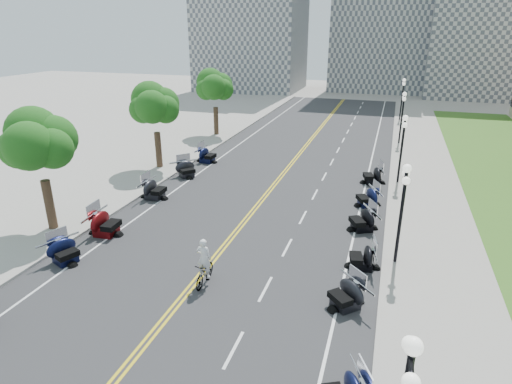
% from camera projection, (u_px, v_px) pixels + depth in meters
% --- Properties ---
extents(ground, '(160.00, 160.00, 0.00)m').
position_uv_depth(ground, '(199.00, 277.00, 19.79)').
color(ground, gray).
extents(road, '(16.00, 90.00, 0.01)m').
position_uv_depth(road, '(262.00, 200.00, 28.67)').
color(road, '#333335').
rests_on(road, ground).
extents(centerline_yellow_a, '(0.12, 90.00, 0.00)m').
position_uv_depth(centerline_yellow_a, '(261.00, 199.00, 28.70)').
color(centerline_yellow_a, yellow).
rests_on(centerline_yellow_a, road).
extents(centerline_yellow_b, '(0.12, 90.00, 0.00)m').
position_uv_depth(centerline_yellow_b, '(264.00, 200.00, 28.64)').
color(centerline_yellow_b, yellow).
rests_on(centerline_yellow_b, road).
extents(edge_line_north, '(0.12, 90.00, 0.00)m').
position_uv_depth(edge_line_north, '(359.00, 211.00, 26.85)').
color(edge_line_north, white).
rests_on(edge_line_north, road).
extents(edge_line_south, '(0.12, 90.00, 0.00)m').
position_uv_depth(edge_line_south, '(177.00, 189.00, 30.49)').
color(edge_line_south, white).
rests_on(edge_line_south, road).
extents(lane_dash_5, '(0.12, 2.00, 0.00)m').
position_uv_depth(lane_dash_5, '(234.00, 350.00, 15.32)').
color(lane_dash_5, white).
rests_on(lane_dash_5, road).
extents(lane_dash_6, '(0.12, 2.00, 0.00)m').
position_uv_depth(lane_dash_6, '(265.00, 289.00, 18.87)').
color(lane_dash_6, white).
rests_on(lane_dash_6, road).
extents(lane_dash_7, '(0.12, 2.00, 0.00)m').
position_uv_depth(lane_dash_7, '(287.00, 247.00, 22.43)').
color(lane_dash_7, white).
rests_on(lane_dash_7, road).
extents(lane_dash_8, '(0.12, 2.00, 0.00)m').
position_uv_depth(lane_dash_8, '(303.00, 217.00, 25.98)').
color(lane_dash_8, white).
rests_on(lane_dash_8, road).
extents(lane_dash_9, '(0.12, 2.00, 0.00)m').
position_uv_depth(lane_dash_9, '(315.00, 194.00, 29.54)').
color(lane_dash_9, white).
rests_on(lane_dash_9, road).
extents(lane_dash_10, '(0.12, 2.00, 0.00)m').
position_uv_depth(lane_dash_10, '(324.00, 176.00, 33.09)').
color(lane_dash_10, white).
rests_on(lane_dash_10, road).
extents(lane_dash_11, '(0.12, 2.00, 0.00)m').
position_uv_depth(lane_dash_11, '(332.00, 162.00, 36.64)').
color(lane_dash_11, white).
rests_on(lane_dash_11, road).
extents(lane_dash_12, '(0.12, 2.00, 0.00)m').
position_uv_depth(lane_dash_12, '(338.00, 150.00, 40.20)').
color(lane_dash_12, white).
rests_on(lane_dash_12, road).
extents(lane_dash_13, '(0.12, 2.00, 0.00)m').
position_uv_depth(lane_dash_13, '(343.00, 140.00, 43.75)').
color(lane_dash_13, white).
rests_on(lane_dash_13, road).
extents(lane_dash_14, '(0.12, 2.00, 0.00)m').
position_uv_depth(lane_dash_14, '(348.00, 132.00, 47.30)').
color(lane_dash_14, white).
rests_on(lane_dash_14, road).
extents(lane_dash_15, '(0.12, 2.00, 0.00)m').
position_uv_depth(lane_dash_15, '(352.00, 124.00, 50.86)').
color(lane_dash_15, white).
rests_on(lane_dash_15, road).
extents(lane_dash_16, '(0.12, 2.00, 0.00)m').
position_uv_depth(lane_dash_16, '(355.00, 118.00, 54.41)').
color(lane_dash_16, white).
rests_on(lane_dash_16, road).
extents(lane_dash_17, '(0.12, 2.00, 0.00)m').
position_uv_depth(lane_dash_17, '(358.00, 112.00, 57.97)').
color(lane_dash_17, white).
rests_on(lane_dash_17, road).
extents(lane_dash_18, '(0.12, 2.00, 0.00)m').
position_uv_depth(lane_dash_18, '(360.00, 107.00, 61.52)').
color(lane_dash_18, white).
rests_on(lane_dash_18, road).
extents(lane_dash_19, '(0.12, 2.00, 0.00)m').
position_uv_depth(lane_dash_19, '(363.00, 103.00, 65.07)').
color(lane_dash_19, white).
rests_on(lane_dash_19, road).
extents(sidewalk_north, '(5.00, 90.00, 0.15)m').
position_uv_depth(sidewalk_north, '(429.00, 219.00, 25.66)').
color(sidewalk_north, '#9E9991').
rests_on(sidewalk_north, ground).
extents(sidewalk_south, '(5.00, 90.00, 0.15)m').
position_uv_depth(sidewalk_south, '(127.00, 182.00, 31.63)').
color(sidewalk_south, '#9E9991').
rests_on(sidewalk_south, ground).
extents(distant_block_a, '(18.00, 14.00, 26.00)m').
position_uv_depth(distant_block_a, '(251.00, 14.00, 75.31)').
color(distant_block_a, gray).
rests_on(distant_block_a, ground).
extents(distant_block_b, '(16.00, 12.00, 30.00)m').
position_uv_depth(distant_block_b, '(383.00, 1.00, 73.66)').
color(distant_block_b, gray).
rests_on(distant_block_b, ground).
extents(distant_block_c, '(20.00, 14.00, 22.00)m').
position_uv_depth(distant_block_c, '(498.00, 26.00, 67.32)').
color(distant_block_c, gray).
rests_on(distant_block_c, ground).
extents(street_lamp_2, '(0.50, 1.20, 4.90)m').
position_uv_depth(street_lamp_2, '(401.00, 215.00, 19.96)').
color(street_lamp_2, black).
rests_on(street_lamp_2, sidewalk_north).
extents(street_lamp_3, '(0.50, 1.20, 4.90)m').
position_uv_depth(street_lamp_3, '(401.00, 150.00, 30.62)').
color(street_lamp_3, black).
rests_on(street_lamp_3, sidewalk_north).
extents(street_lamp_4, '(0.50, 1.20, 4.90)m').
position_uv_depth(street_lamp_4, '(402.00, 118.00, 41.28)').
color(street_lamp_4, black).
rests_on(street_lamp_4, sidewalk_north).
extents(street_lamp_5, '(0.50, 1.20, 4.90)m').
position_uv_depth(street_lamp_5, '(402.00, 99.00, 51.94)').
color(street_lamp_5, black).
rests_on(street_lamp_5, sidewalk_north).
extents(tree_2, '(4.80, 4.80, 9.20)m').
position_uv_depth(tree_2, '(39.00, 149.00, 22.70)').
color(tree_2, '#235619').
rests_on(tree_2, sidewalk_south).
extents(tree_3, '(4.80, 4.80, 9.20)m').
position_uv_depth(tree_3, '(155.00, 110.00, 33.36)').
color(tree_3, '#235619').
rests_on(tree_3, sidewalk_south).
extents(tree_4, '(4.80, 4.80, 9.20)m').
position_uv_depth(tree_4, '(215.00, 90.00, 44.02)').
color(tree_4, '#235619').
rests_on(tree_4, sidewalk_south).
extents(motorcycle_n_5, '(2.63, 2.63, 1.30)m').
position_uv_depth(motorcycle_n_5, '(346.00, 293.00, 17.46)').
color(motorcycle_n_5, black).
rests_on(motorcycle_n_5, road).
extents(motorcycle_n_6, '(2.12, 2.12, 1.27)m').
position_uv_depth(motorcycle_n_6, '(362.00, 256.00, 20.33)').
color(motorcycle_n_6, black).
rests_on(motorcycle_n_6, road).
extents(motorcycle_n_7, '(2.67, 2.67, 1.38)m').
position_uv_depth(motorcycle_n_7, '(363.00, 219.00, 24.16)').
color(motorcycle_n_7, black).
rests_on(motorcycle_n_7, road).
extents(motorcycle_n_8, '(2.55, 2.55, 1.33)m').
position_uv_depth(motorcycle_n_8, '(368.00, 196.00, 27.42)').
color(motorcycle_n_8, black).
rests_on(motorcycle_n_8, road).
extents(motorcycle_n_9, '(2.44, 2.44, 1.40)m').
position_uv_depth(motorcycle_n_9, '(373.00, 174.00, 31.40)').
color(motorcycle_n_9, black).
rests_on(motorcycle_n_9, road).
extents(motorcycle_s_5, '(2.45, 2.45, 1.31)m').
position_uv_depth(motorcycle_s_5, '(64.00, 250.00, 20.82)').
color(motorcycle_s_5, black).
rests_on(motorcycle_s_5, road).
extents(motorcycle_s_6, '(2.31, 2.31, 1.51)m').
position_uv_depth(motorcycle_s_6, '(105.00, 222.00, 23.59)').
color(motorcycle_s_6, '#590A0C').
rests_on(motorcycle_s_6, road).
extents(motorcycle_s_7, '(2.11, 2.11, 1.45)m').
position_uv_depth(motorcycle_s_7, '(154.00, 188.00, 28.62)').
color(motorcycle_s_7, black).
rests_on(motorcycle_s_7, road).
extents(motorcycle_s_8, '(2.76, 2.76, 1.37)m').
position_uv_depth(motorcycle_s_8, '(186.00, 168.00, 32.82)').
color(motorcycle_s_8, black).
rests_on(motorcycle_s_8, road).
extents(motorcycle_s_9, '(2.15, 2.15, 1.40)m').
position_uv_depth(motorcycle_s_9, '(207.00, 154.00, 36.39)').
color(motorcycle_s_9, black).
rests_on(motorcycle_s_9, road).
extents(bicycle, '(0.56, 1.88, 1.12)m').
position_uv_depth(bicycle, '(205.00, 273.00, 19.10)').
color(bicycle, '#A51414').
rests_on(bicycle, road).
extents(cyclist_rider, '(0.69, 0.45, 1.89)m').
position_uv_depth(cyclist_rider, '(203.00, 243.00, 18.56)').
color(cyclist_rider, silver).
rests_on(cyclist_rider, bicycle).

